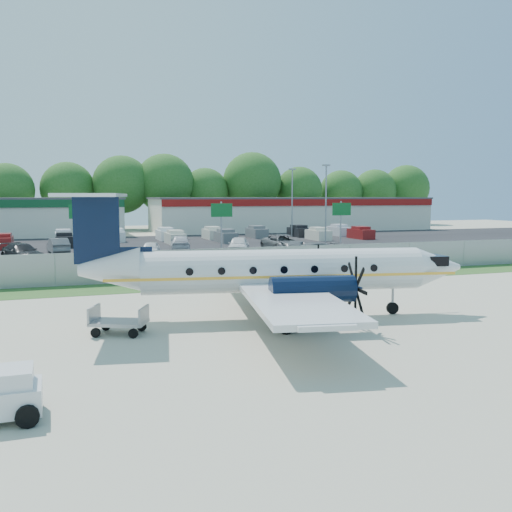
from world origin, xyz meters
name	(u,v)px	position (x,y,z in m)	size (l,w,h in m)	color
ground	(302,323)	(0.00, 0.00, 0.00)	(170.00, 170.00, 0.00)	#BAB59D
grass_verge	(224,283)	(0.00, 12.00, 0.01)	(170.00, 4.00, 0.02)	#2D561E
access_road	(198,269)	(0.00, 19.00, 0.01)	(170.00, 8.00, 0.02)	black
parking_lot	(152,246)	(0.00, 40.00, 0.01)	(170.00, 32.00, 0.02)	black
perimeter_fence	(216,264)	(0.00, 14.00, 1.00)	(120.00, 0.06, 1.99)	gray
building_east	(292,214)	(26.00, 61.98, 2.63)	(44.40, 12.40, 5.24)	silver
sign_left	(82,220)	(-8.00, 22.91, 3.61)	(1.80, 0.26, 5.00)	gray
sign_mid	(222,219)	(3.00, 22.91, 3.61)	(1.80, 0.26, 5.00)	gray
sign_right	(341,217)	(14.00, 22.91, 3.61)	(1.80, 0.26, 5.00)	gray
light_pole_ne	(326,198)	(20.00, 38.00, 5.23)	(0.90, 0.35, 9.09)	gray
light_pole_se	(292,198)	(20.00, 48.00, 5.23)	(0.90, 0.35, 9.09)	gray
tree_line	(118,229)	(0.00, 74.00, 0.00)	(112.00, 6.00, 14.00)	#225519
aircraft	(274,271)	(-0.81, 1.29, 2.14)	(18.16, 17.81, 5.55)	silver
baggage_cart_near	(301,313)	(-0.29, -0.52, 0.56)	(2.55, 1.89, 1.20)	gray
baggage_cart_far	(119,321)	(-7.69, 0.51, 0.52)	(2.46, 2.04, 1.11)	gray
cone_starboard_wing	(273,283)	(2.28, 9.43, 0.24)	(0.35, 0.35, 0.50)	#F25407
road_car_mid	(310,261)	(10.24, 21.18, 0.00)	(2.18, 5.37, 1.56)	#595B5E
road_car_east	(474,259)	(24.08, 17.65, 0.00)	(1.88, 4.63, 1.34)	navy
parked_car_a	(22,262)	(-12.56, 28.80, 0.00)	(2.12, 5.23, 1.52)	black
parked_car_b	(94,259)	(-6.81, 28.82, 0.00)	(1.83, 4.50, 1.30)	beige
parked_car_c	(151,256)	(-1.80, 29.49, 0.00)	(1.58, 3.92, 1.33)	silver
parked_car_d	(239,253)	(6.63, 29.64, 0.00)	(1.87, 4.66, 1.59)	silver
parked_car_e	(283,252)	(11.05, 29.14, 0.00)	(2.84, 6.15, 1.71)	#595B5E
parked_car_f	(58,254)	(-9.68, 35.01, 0.00)	(1.58, 4.53, 1.49)	#595B5E
parked_car_g	(180,251)	(1.89, 34.10, 0.00)	(1.87, 4.66, 1.59)	silver
far_parking_rows	(145,243)	(0.00, 45.00, 0.00)	(56.00, 10.00, 1.60)	gray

